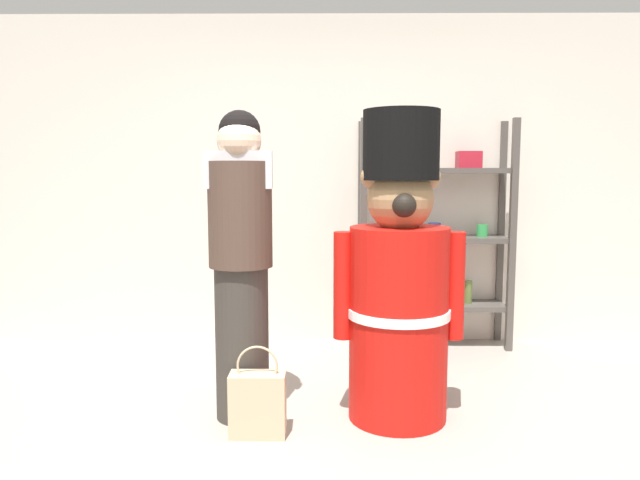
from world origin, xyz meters
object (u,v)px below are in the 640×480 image
(merchandise_shelf, at_px, (434,231))
(person_shopper, at_px, (241,259))
(teddy_bear_guard, at_px, (399,285))
(shopping_bag, at_px, (258,403))

(merchandise_shelf, height_order, person_shopper, merchandise_shelf)
(merchandise_shelf, bearing_deg, person_shopper, -133.23)
(teddy_bear_guard, relative_size, shopping_bag, 3.52)
(person_shopper, bearing_deg, shopping_bag, -65.45)
(teddy_bear_guard, relative_size, person_shopper, 1.00)
(merchandise_shelf, xyz_separation_m, teddy_bear_guard, (-0.45, -1.40, -0.16))
(teddy_bear_guard, distance_m, shopping_bag, 0.98)
(shopping_bag, bearing_deg, person_shopper, 114.55)
(teddy_bear_guard, distance_m, person_shopper, 0.88)
(person_shopper, distance_m, shopping_bag, 0.77)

